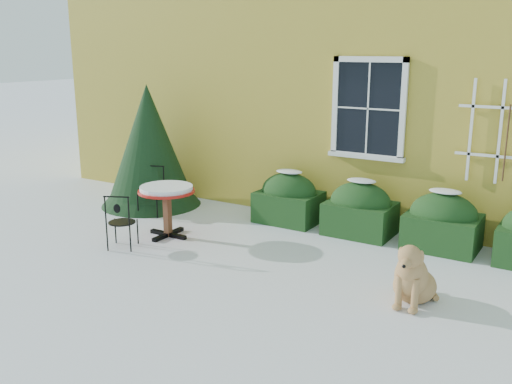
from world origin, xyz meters
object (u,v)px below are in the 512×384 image
Objects in this scene: bistro_table at (167,194)px; dog at (413,279)px; evergreen_shrub at (150,157)px; patio_chair_far at (152,191)px; patio_chair_near at (121,221)px.

dog is (4.05, -0.41, -0.37)m from bistro_table.
evergreen_shrub is at bearing 139.40° from bistro_table.
patio_chair_far is at bearing -46.49° from evergreen_shrub.
patio_chair_far reaches higher than dog.
evergreen_shrub is 2.56× the size of bistro_table.
dog is at bearing -32.46° from patio_chair_far.
bistro_table is at bearing -40.60° from evergreen_shrub.
dog is (5.57, -1.71, -0.60)m from evergreen_shrub.
patio_chair_near reaches higher than bistro_table.
evergreen_shrub reaches higher than dog.
bistro_table is at bearing -131.00° from patio_chair_near.
bistro_table is 1.36m from patio_chair_far.
evergreen_shrub reaches higher than bistro_table.
evergreen_shrub is 2.01m from bistro_table.
evergreen_shrub is 2.51m from patio_chair_near.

